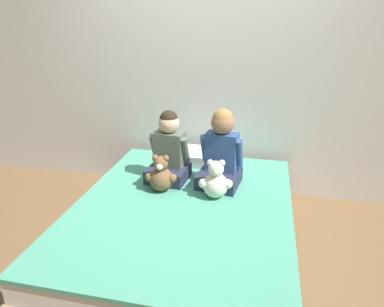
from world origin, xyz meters
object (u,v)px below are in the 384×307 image
(bed, at_px, (183,226))
(child_on_left, at_px, (169,151))
(teddy_bear_held_by_right_child, at_px, (216,182))
(teddy_bear_held_by_left_child, at_px, (161,176))
(child_on_right, at_px, (221,152))
(pillow_at_headboard, at_px, (203,157))

(bed, distance_m, child_on_left, 0.64)
(child_on_left, height_order, teddy_bear_held_by_right_child, child_on_left)
(teddy_bear_held_by_left_child, bearing_deg, child_on_right, 21.04)
(teddy_bear_held_by_left_child, distance_m, teddy_bear_held_by_right_child, 0.44)
(child_on_left, distance_m, child_on_right, 0.44)
(teddy_bear_held_by_left_child, bearing_deg, teddy_bear_held_by_right_child, -8.29)
(child_on_right, bearing_deg, child_on_left, -171.60)
(child_on_left, bearing_deg, teddy_bear_held_by_left_child, -85.00)
(bed, bearing_deg, child_on_right, 60.55)
(teddy_bear_held_by_right_child, bearing_deg, child_on_left, 142.50)
(child_on_left, distance_m, teddy_bear_held_by_left_child, 0.26)
(child_on_left, xyz_separation_m, teddy_bear_held_by_left_child, (-0.00, -0.23, -0.13))
(child_on_left, relative_size, teddy_bear_held_by_left_child, 1.96)
(child_on_left, relative_size, pillow_at_headboard, 1.29)
(bed, xyz_separation_m, pillow_at_headboard, (0.00, 0.79, 0.26))
(bed, bearing_deg, teddy_bear_held_by_right_child, 34.73)
(pillow_at_headboard, bearing_deg, bed, -90.00)
(teddy_bear_held_by_right_child, xyz_separation_m, pillow_at_headboard, (-0.22, 0.64, -0.08))
(child_on_right, height_order, teddy_bear_held_by_right_child, child_on_right)
(child_on_right, distance_m, teddy_bear_held_by_left_child, 0.52)
(child_on_left, bearing_deg, bed, -55.50)
(child_on_right, height_order, pillow_at_headboard, child_on_right)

